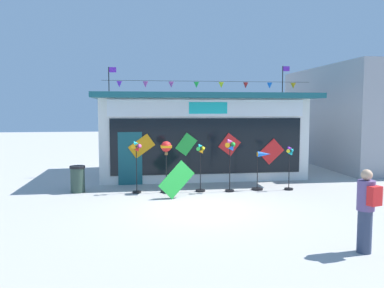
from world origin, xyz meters
TOP-DOWN VIEW (x-y plane):
  - ground_plane at (0.00, 0.00)m, footprint 80.00×80.00m
  - kite_shop_building at (0.86, 6.27)m, footprint 8.66×5.80m
  - wind_spinner_far_left at (-1.87, 2.37)m, footprint 0.36×0.30m
  - wind_spinner_left at (-0.86, 2.34)m, footprint 0.39×0.39m
  - wind_spinner_center_left at (0.32, 2.30)m, footprint 0.33×0.33m
  - wind_spinner_center_right at (1.33, 2.14)m, footprint 0.41×0.31m
  - wind_spinner_right at (2.52, 2.31)m, footprint 0.68×0.40m
  - wind_spinner_far_right at (3.48, 2.15)m, footprint 0.32×0.31m
  - person_near_camera at (2.65, -3.90)m, footprint 0.38×0.48m
  - trash_bin at (-3.88, 2.78)m, footprint 0.52×0.52m
  - display_kite_on_ground at (-0.59, 1.40)m, footprint 1.21×0.32m
  - neighbour_building at (10.19, 7.94)m, footprint 6.12×8.44m

SIDE VIEW (x-z plane):
  - ground_plane at x=0.00m, z-range 0.00..0.00m
  - trash_bin at x=-3.88m, z-range 0.01..0.92m
  - display_kite_on_ground at x=-0.59m, z-range 0.00..1.21m
  - wind_spinner_right at x=2.52m, z-range 0.18..1.56m
  - person_near_camera at x=2.65m, z-range 0.05..1.73m
  - wind_spinner_far_right at x=3.48m, z-range 0.11..1.67m
  - wind_spinner_center_left at x=0.32m, z-range 0.10..1.77m
  - wind_spinner_far_left at x=-1.87m, z-range 0.27..2.05m
  - wind_spinner_center_right at x=1.33m, z-range 0.36..2.20m
  - wind_spinner_left at x=-0.86m, z-range 0.48..2.25m
  - kite_shop_building at x=0.86m, z-range -0.64..4.17m
  - neighbour_building at x=10.19m, z-range 0.00..4.95m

